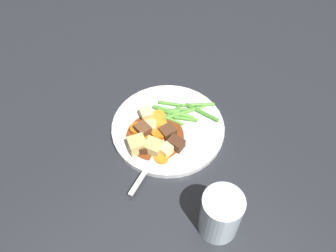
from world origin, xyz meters
TOP-DOWN VIEW (x-y plane):
  - ground_plane at (0.00, 0.00)m, footprint 3.00×3.00m
  - dinner_plate at (0.00, 0.00)m, footprint 0.25×0.25m
  - stew_sauce at (0.04, 0.01)m, footprint 0.13×0.13m
  - carrot_slice_0 at (0.06, 0.01)m, footprint 0.03×0.03m
  - carrot_slice_1 at (0.03, 0.01)m, footprint 0.04×0.04m
  - carrot_slice_2 at (0.03, -0.02)m, footprint 0.04×0.04m
  - carrot_slice_3 at (0.06, -0.03)m, footprint 0.04×0.04m
  - carrot_slice_4 at (0.01, -0.03)m, footprint 0.05×0.05m
  - carrot_slice_5 at (0.06, 0.06)m, footprint 0.04×0.04m
  - carrot_slice_6 at (0.02, -0.01)m, footprint 0.04×0.04m
  - potato_chunk_0 at (0.09, 0.02)m, footprint 0.04×0.04m
  - potato_chunk_1 at (0.04, -0.01)m, footprint 0.04×0.03m
  - potato_chunk_2 at (0.03, -0.05)m, footprint 0.03×0.03m
  - potato_chunk_3 at (0.04, 0.06)m, footprint 0.03×0.03m
  - potato_chunk_4 at (0.06, 0.04)m, footprint 0.05×0.05m
  - meat_chunk_0 at (0.01, 0.02)m, footprint 0.03×0.03m
  - meat_chunk_1 at (0.07, 0.03)m, footprint 0.03×0.03m
  - meat_chunk_2 at (0.01, 0.06)m, footprint 0.04×0.04m
  - meat_chunk_3 at (0.06, -0.01)m, footprint 0.03×0.03m
  - green_bean_0 at (-0.01, -0.04)m, footprint 0.03×0.05m
  - green_bean_1 at (-0.08, 0.01)m, footprint 0.04×0.08m
  - green_bean_2 at (-0.03, -0.02)m, footprint 0.06×0.07m
  - green_bean_3 at (-0.04, -0.05)m, footprint 0.04×0.04m
  - green_bean_4 at (-0.06, -0.01)m, footprint 0.08×0.02m
  - green_bean_5 at (-0.09, -0.01)m, footprint 0.07×0.04m
  - green_bean_6 at (-0.03, -0.03)m, footprint 0.05×0.06m
  - green_bean_7 at (-0.04, -0.01)m, footprint 0.08×0.02m
  - green_bean_8 at (-0.04, 0.01)m, footprint 0.05×0.04m
  - green_bean_9 at (-0.01, -0.01)m, footprint 0.04×0.06m
  - green_bean_10 at (-0.05, -0.02)m, footprint 0.07×0.04m
  - green_bean_11 at (-0.03, -0.03)m, footprint 0.05×0.02m
  - fork at (0.07, 0.06)m, footprint 0.16×0.10m
  - water_glass at (0.04, 0.24)m, footprint 0.07×0.07m

SIDE VIEW (x-z plane):
  - ground_plane at x=0.00m, z-range 0.00..0.00m
  - dinner_plate at x=0.00m, z-range 0.00..0.01m
  - stew_sauce at x=0.04m, z-range 0.01..0.02m
  - fork at x=0.07m, z-range 0.01..0.02m
  - green_bean_4 at x=-0.06m, z-range 0.01..0.02m
  - green_bean_6 at x=-0.03m, z-range 0.01..0.02m
  - green_bean_11 at x=-0.03m, z-range 0.01..0.02m
  - green_bean_9 at x=-0.01m, z-range 0.01..0.02m
  - green_bean_10 at x=-0.05m, z-range 0.01..0.02m
  - green_bean_5 at x=-0.09m, z-range 0.01..0.02m
  - green_bean_3 at x=-0.04m, z-range 0.01..0.02m
  - carrot_slice_5 at x=0.06m, z-range 0.01..0.02m
  - carrot_slice_4 at x=0.01m, z-range 0.01..0.02m
  - green_bean_7 at x=-0.04m, z-range 0.01..0.02m
  - green_bean_2 at x=-0.03m, z-range 0.01..0.02m
  - carrot_slice_2 at x=0.03m, z-range 0.01..0.02m
  - green_bean_8 at x=-0.04m, z-range 0.01..0.02m
  - carrot_slice_0 at x=0.06m, z-range 0.01..0.02m
  - green_bean_0 at x=-0.01m, z-range 0.01..0.02m
  - green_bean_1 at x=-0.08m, z-range 0.01..0.02m
  - carrot_slice_6 at x=0.02m, z-range 0.01..0.02m
  - carrot_slice_3 at x=0.06m, z-range 0.01..0.02m
  - carrot_slice_1 at x=0.03m, z-range 0.01..0.03m
  - meat_chunk_0 at x=0.01m, z-range 0.01..0.03m
  - meat_chunk_1 at x=0.07m, z-range 0.01..0.04m
  - potato_chunk_1 at x=0.04m, z-range 0.01..0.04m
  - meat_chunk_2 at x=0.01m, z-range 0.01..0.04m
  - potato_chunk_2 at x=0.03m, z-range 0.01..0.04m
  - potato_chunk_3 at x=0.04m, z-range 0.01..0.04m
  - meat_chunk_3 at x=0.06m, z-range 0.01..0.04m
  - potato_chunk_4 at x=0.06m, z-range 0.01..0.04m
  - potato_chunk_0 at x=0.09m, z-range 0.01..0.04m
  - water_glass at x=0.04m, z-range 0.00..0.10m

